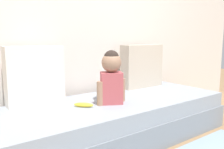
% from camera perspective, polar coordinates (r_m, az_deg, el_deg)
% --- Properties ---
extents(ground_plane, '(12.00, 12.00, 0.00)m').
position_cam_1_polar(ground_plane, '(2.31, 0.85, -15.49)').
color(ground_plane, '#93704C').
extents(back_wall, '(5.51, 0.10, 2.27)m').
position_cam_1_polar(back_wall, '(2.58, -6.73, 12.83)').
color(back_wall, silver).
rests_on(back_wall, ground).
extents(couch, '(2.31, 0.85, 0.38)m').
position_cam_1_polar(couch, '(2.24, 0.86, -11.14)').
color(couch, gray).
rests_on(couch, ground).
extents(throw_pillow_left, '(0.49, 0.16, 0.51)m').
position_cam_1_polar(throw_pillow_left, '(2.13, -18.41, -0.22)').
color(throw_pillow_left, silver).
rests_on(throw_pillow_left, couch).
extents(throw_pillow_right, '(0.54, 0.16, 0.50)m').
position_cam_1_polar(throw_pillow_right, '(2.79, 7.30, 2.08)').
color(throw_pillow_right, '#C1B29E').
rests_on(throw_pillow_right, couch).
extents(toddler, '(0.30, 0.22, 0.47)m').
position_cam_1_polar(toddler, '(2.05, -0.15, -0.32)').
color(toddler, '#B24C51').
rests_on(toddler, couch).
extents(banana, '(0.15, 0.15, 0.04)m').
position_cam_1_polar(banana, '(1.99, -7.00, -7.39)').
color(banana, yellow).
rests_on(banana, couch).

